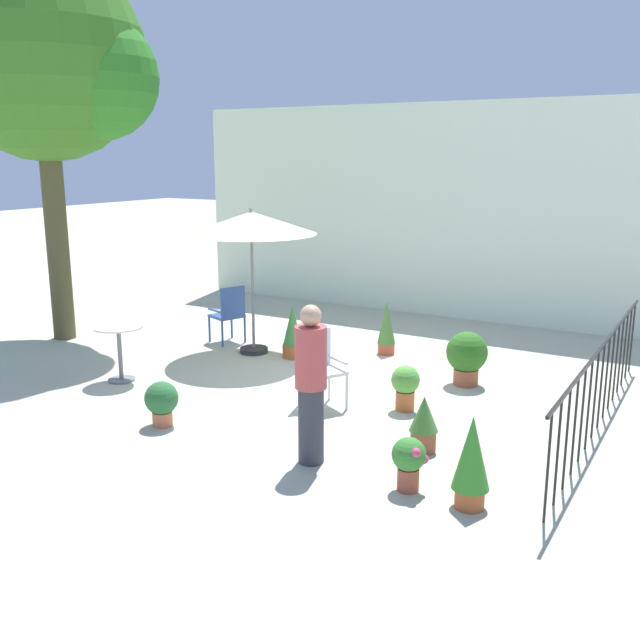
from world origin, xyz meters
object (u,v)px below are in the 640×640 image
(patio_chair_0, at_px, (229,311))
(standing_person, at_px, (311,383))
(potted_plant_2, at_px, (409,460))
(potted_plant_5, at_px, (467,355))
(potted_plant_0, at_px, (293,333))
(potted_plant_3, at_px, (471,459))
(cafe_table_0, at_px, (119,343))
(potted_plant_4, at_px, (387,327))
(shade_tree, at_px, (46,56))
(potted_plant_6, at_px, (162,401))
(patio_umbrella_0, at_px, (251,224))
(potted_plant_1, at_px, (424,422))
(patio_chair_1, at_px, (319,363))
(potted_plant_7, at_px, (405,385))

(patio_chair_0, distance_m, standing_person, 4.87)
(potted_plant_2, bearing_deg, potted_plant_5, 100.17)
(potted_plant_0, bearing_deg, potted_plant_3, -39.51)
(cafe_table_0, distance_m, potted_plant_4, 4.01)
(shade_tree, height_order, potted_plant_6, shade_tree)
(potted_plant_0, xyz_separation_m, potted_plant_4, (1.15, 0.91, 0.03))
(potted_plant_3, distance_m, potted_plant_4, 4.99)
(patio_chair_0, bearing_deg, shade_tree, -157.05)
(potted_plant_0, bearing_deg, standing_person, -54.63)
(cafe_table_0, height_order, potted_plant_2, cafe_table_0)
(shade_tree, height_order, standing_person, shade_tree)
(patio_umbrella_0, distance_m, potted_plant_6, 3.62)
(potted_plant_3, xyz_separation_m, potted_plant_4, (-2.77, 4.14, -0.03))
(potted_plant_1, relative_size, potted_plant_2, 1.17)
(potted_plant_1, relative_size, potted_plant_6, 1.15)
(potted_plant_0, height_order, potted_plant_5, potted_plant_0)
(potted_plant_2, bearing_deg, standing_person, 175.87)
(shade_tree, distance_m, potted_plant_6, 6.34)
(patio_chair_1, xyz_separation_m, potted_plant_2, (1.88, -1.55, -0.24))
(potted_plant_0, bearing_deg, potted_plant_1, -36.50)
(potted_plant_1, relative_size, potted_plant_3, 0.70)
(shade_tree, bearing_deg, potted_plant_3, -16.51)
(cafe_table_0, distance_m, potted_plant_3, 5.44)
(potted_plant_5, bearing_deg, potted_plant_0, -178.50)
(potted_plant_6, bearing_deg, patio_umbrella_0, 106.42)
(patio_umbrella_0, xyz_separation_m, potted_plant_0, (0.68, 0.07, -1.61))
(potted_plant_4, xyz_separation_m, potted_plant_7, (1.28, -2.16, -0.10))
(potted_plant_4, bearing_deg, shade_tree, -160.34)
(patio_umbrella_0, distance_m, standing_person, 4.36)
(potted_plant_1, bearing_deg, shade_tree, 168.87)
(potted_plant_7, bearing_deg, potted_plant_3, -52.94)
(potted_plant_7, bearing_deg, potted_plant_4, 120.54)
(potted_plant_0, relative_size, potted_plant_2, 1.59)
(potted_plant_1, bearing_deg, patio_chair_0, 150.83)
(potted_plant_7, xyz_separation_m, standing_person, (-0.21, -1.87, 0.51))
(potted_plant_7, bearing_deg, patio_chair_0, 159.07)
(potted_plant_1, bearing_deg, potted_plant_3, -48.70)
(potted_plant_6, bearing_deg, potted_plant_4, 77.13)
(patio_umbrella_0, xyz_separation_m, potted_plant_6, (0.90, -3.06, -1.71))
(potted_plant_4, height_order, standing_person, standing_person)
(patio_chair_0, xyz_separation_m, potted_plant_1, (4.44, -2.48, -0.22))
(standing_person, bearing_deg, potted_plant_5, 80.78)
(cafe_table_0, relative_size, standing_person, 0.48)
(patio_chair_0, distance_m, potted_plant_5, 4.08)
(patio_chair_1, height_order, potted_plant_2, patio_chair_1)
(patio_umbrella_0, distance_m, patio_chair_0, 1.64)
(patio_chair_1, height_order, potted_plant_0, patio_chair_1)
(potted_plant_4, xyz_separation_m, potted_plant_5, (1.58, -0.84, -0.02))
(patio_chair_0, height_order, standing_person, standing_person)
(potted_plant_0, height_order, potted_plant_7, potted_plant_0)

